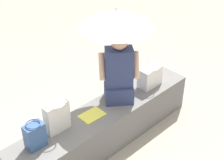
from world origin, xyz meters
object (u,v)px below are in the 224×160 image
object	(u,v)px
handbag_black	(57,117)
magazine	(92,115)
parasol	(116,18)
shoulder_bag_spare	(35,135)
tote_bag_canvas	(150,76)
person_seated	(119,73)

from	to	relation	value
handbag_black	magazine	size ratio (longest dim) A/B	1.32
parasol	shoulder_bag_spare	xyz separation A→B (m)	(1.22, 0.06, -0.89)
parasol	tote_bag_canvas	world-z (taller)	parasol
handbag_black	parasol	bearing A→B (deg)	-179.16
handbag_black	tote_bag_canvas	distance (m)	1.40
parasol	handbag_black	world-z (taller)	parasol
handbag_black	person_seated	bearing A→B (deg)	175.65
parasol	magazine	xyz separation A→B (m)	(0.47, 0.09, -1.03)
person_seated	tote_bag_canvas	world-z (taller)	person_seated
handbag_black	tote_bag_canvas	world-z (taller)	handbag_black
shoulder_bag_spare	magazine	world-z (taller)	shoulder_bag_spare
person_seated	handbag_black	bearing A→B (deg)	-4.35
person_seated	handbag_black	xyz separation A→B (m)	(0.88, -0.07, -0.20)
shoulder_bag_spare	magazine	xyz separation A→B (m)	(-0.74, 0.03, -0.14)
shoulder_bag_spare	magazine	bearing A→B (deg)	178.02
parasol	handbag_black	bearing A→B (deg)	0.84
magazine	shoulder_bag_spare	bearing A→B (deg)	-0.30
tote_bag_canvas	magazine	distance (m)	0.97
parasol	magazine	size ratio (longest dim) A/B	4.16
shoulder_bag_spare	handbag_black	bearing A→B (deg)	-170.77
parasol	shoulder_bag_spare	distance (m)	1.51
person_seated	parasol	bearing A→B (deg)	-108.24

